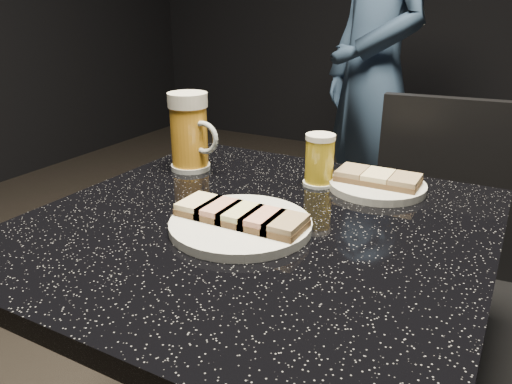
# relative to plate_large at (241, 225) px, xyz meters

# --- Properties ---
(plate_large) EXTENTS (0.22, 0.22, 0.01)m
(plate_large) POSITION_rel_plate_large_xyz_m (0.00, 0.00, 0.00)
(plate_large) COLOR white
(plate_large) RESTS_ON table
(plate_small) EXTENTS (0.18, 0.18, 0.01)m
(plate_small) POSITION_rel_plate_large_xyz_m (0.13, 0.27, 0.00)
(plate_small) COLOR silver
(plate_small) RESTS_ON table
(patron) EXTENTS (0.67, 0.67, 1.57)m
(patron) POSITION_rel_plate_large_xyz_m (-0.22, 1.45, 0.03)
(patron) COLOR navy
(patron) RESTS_ON floor
(table) EXTENTS (0.70, 0.70, 0.75)m
(table) POSITION_rel_plate_large_xyz_m (0.01, 0.04, -0.25)
(table) COLOR black
(table) RESTS_ON floor
(beer_mug) EXTENTS (0.12, 0.08, 0.16)m
(beer_mug) POSITION_rel_plate_large_xyz_m (-0.24, 0.20, 0.07)
(beer_mug) COLOR silver
(beer_mug) RESTS_ON table
(beer_tumbler) EXTENTS (0.06, 0.06, 0.10)m
(beer_tumbler) POSITION_rel_plate_large_xyz_m (0.03, 0.24, 0.04)
(beer_tumbler) COLOR white
(beer_tumbler) RESTS_ON table
(chair) EXTENTS (0.46, 0.46, 0.88)m
(chair) POSITION_rel_plate_large_xyz_m (0.28, 0.44, -0.26)
(chair) COLOR black
(chair) RESTS_ON floor
(canapes_on_plate_large) EXTENTS (0.20, 0.07, 0.02)m
(canapes_on_plate_large) POSITION_rel_plate_large_xyz_m (-0.00, -0.00, 0.02)
(canapes_on_plate_large) COLOR #4C3521
(canapes_on_plate_large) RESTS_ON plate_large
(canapes_on_plate_small) EXTENTS (0.15, 0.07, 0.02)m
(canapes_on_plate_small) POSITION_rel_plate_large_xyz_m (0.13, 0.27, 0.02)
(canapes_on_plate_small) COLOR #4C3521
(canapes_on_plate_small) RESTS_ON plate_small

